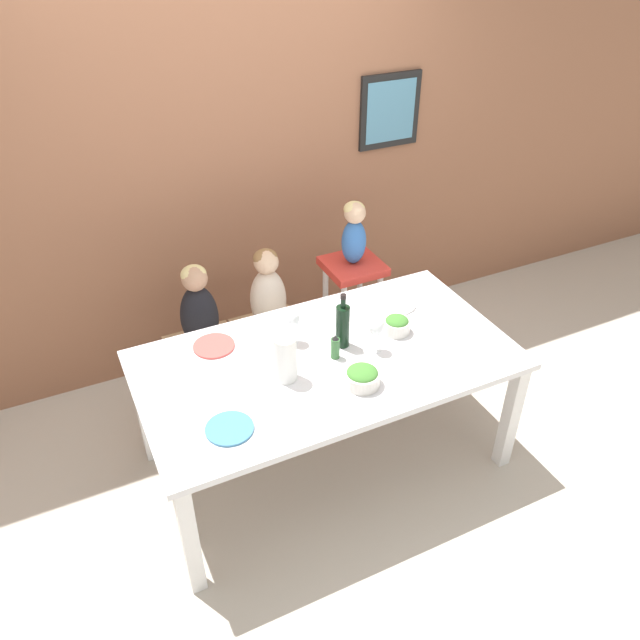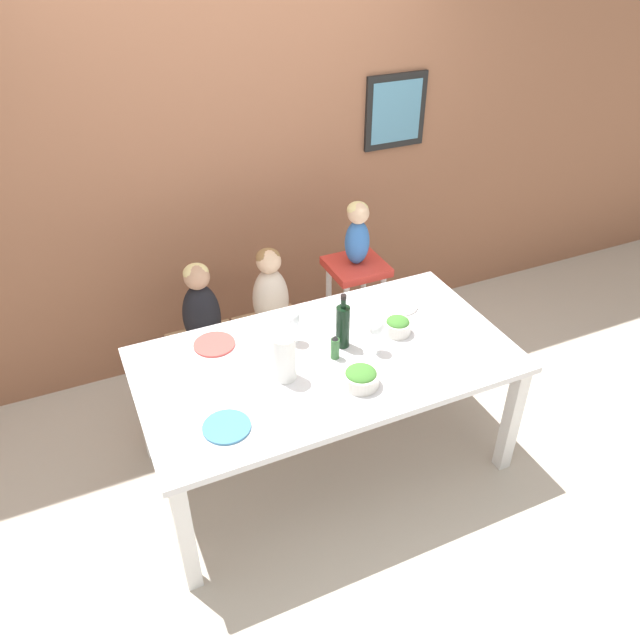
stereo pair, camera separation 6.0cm
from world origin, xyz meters
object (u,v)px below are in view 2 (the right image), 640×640
person_child_left (201,307)px  dinner_plate_back_right (399,305)px  salad_bowl_large (361,377)px  dinner_plate_back_left (214,344)px  dinner_plate_front_left (227,427)px  chair_far_left (207,354)px  wine_bottle (343,325)px  salad_bowl_small (398,326)px  person_child_center (270,291)px  wine_glass_near (376,329)px  wine_glass_far (293,320)px  person_baby_right (357,231)px  chair_far_center (273,336)px  chair_right_highchair (355,287)px  paper_towel_roll (284,358)px

person_child_left → dinner_plate_back_right: bearing=-25.4°
person_child_left → salad_bowl_large: 1.10m
dinner_plate_back_left → dinner_plate_front_left: bearing=-101.4°
dinner_plate_back_left → dinner_plate_back_right: same height
chair_far_left → wine_bottle: 0.99m
person_child_left → chair_far_left: bearing=-90.0°
salad_bowl_small → dinner_plate_back_left: salad_bowl_small is taller
person_child_center → dinner_plate_back_right: bearing=-39.1°
wine_glass_near → salad_bowl_large: 0.29m
wine_glass_far → salad_bowl_small: size_ratio=1.34×
chair_far_left → dinner_plate_back_left: size_ratio=2.09×
person_baby_right → salad_bowl_large: person_baby_right is taller
chair_far_left → chair_far_center: (0.42, 0.00, 0.00)m
person_child_center → dinner_plate_front_left: 1.15m
wine_glass_near → dinner_plate_back_right: (0.31, 0.30, -0.13)m
wine_glass_far → dinner_plate_front_left: wine_glass_far is taller
wine_bottle → dinner_plate_back_right: size_ratio=1.44×
chair_far_left → dinner_plate_front_left: (-0.16, -1.00, 0.36)m
chair_right_highchair → dinner_plate_back_right: bearing=-87.2°
salad_bowl_small → chair_far_center: bearing=123.2°
chair_far_left → person_child_center: bearing=0.1°
wine_glass_far → dinner_plate_front_left: size_ratio=0.90×
salad_bowl_small → person_child_center: bearing=123.2°
person_baby_right → paper_towel_roll: bearing=-134.8°
person_baby_right → dinner_plate_front_left: bearing=-138.8°
person_child_left → paper_towel_roll: (0.20, -0.79, 0.14)m
chair_far_center → person_child_center: 0.33m
wine_glass_near → salad_bowl_small: size_ratio=1.34×
salad_bowl_large → chair_far_left: bearing=117.2°
wine_glass_far → salad_bowl_small: wine_glass_far is taller
paper_towel_roll → wine_glass_near: size_ratio=1.25×
paper_towel_roll → chair_right_highchair: bearing=45.2°
chair_far_left → wine_glass_far: 0.80m
chair_far_left → paper_towel_roll: paper_towel_roll is taller
paper_towel_roll → dinner_plate_back_right: bearing=21.0°
wine_glass_near → chair_right_highchair: bearing=69.6°
chair_far_left → paper_towel_roll: 0.94m
chair_far_center → person_baby_right: size_ratio=1.11×
person_child_left → paper_towel_roll: 0.82m
dinner_plate_front_left → dinner_plate_back_right: same height
person_child_center → salad_bowl_small: (0.45, -0.69, 0.07)m
chair_far_left → chair_far_center: same height
salad_bowl_large → salad_bowl_small: size_ratio=1.22×
chair_far_left → dinner_plate_front_left: size_ratio=2.09×
chair_right_highchair → dinner_plate_back_left: (-1.02, -0.40, 0.14)m
wine_bottle → dinner_plate_back_left: 0.66m
person_child_center → dinner_plate_front_left: person_child_center is taller
chair_right_highchair → dinner_plate_front_left: (-1.14, -1.00, 0.14)m
person_child_center → wine_glass_near: person_child_center is taller
chair_far_left → person_child_left: bearing=90.0°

